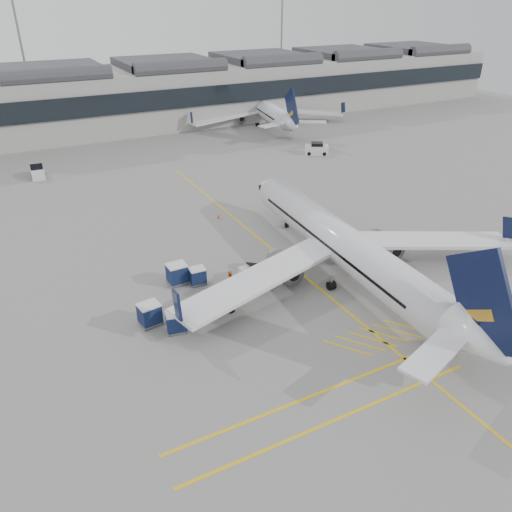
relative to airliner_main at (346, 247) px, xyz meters
name	(u,v)px	position (x,y,z in m)	size (l,w,h in m)	color
ground	(227,326)	(-13.43, -2.35, -3.04)	(220.00, 220.00, 0.00)	gray
terminal	(67,100)	(-13.43, 69.58, 3.10)	(200.00, 20.45, 12.40)	#9E9E99
light_masts	(39,46)	(-15.10, 83.65, 11.45)	(113.00, 0.60, 25.45)	slate
apron_markings	(273,250)	(-3.43, 7.65, -3.03)	(0.25, 60.00, 0.01)	gold
airliner_main	(346,247)	(0.00, 0.00, 0.00)	(35.55, 38.93, 10.35)	silver
airliner_far	(266,110)	(23.41, 58.52, -0.22)	(32.47, 35.77, 9.58)	silver
belt_loader	(254,274)	(-8.02, 3.30, -2.52)	(4.35, 1.65, 1.76)	silver
baggage_cart_a	(177,273)	(-14.69, 5.93, -1.98)	(1.93, 1.61, 1.98)	gray
baggage_cart_b	(197,276)	(-13.06, 4.98, -2.17)	(1.61, 1.35, 1.63)	gray
baggage_cart_c	(176,321)	(-17.31, -1.15, -2.09)	(1.91, 1.68, 1.77)	gray
baggage_cart_d	(150,314)	(-18.90, 0.79, -2.02)	(2.01, 1.74, 1.90)	gray
ramp_agent_a	(250,279)	(-9.00, 2.15, -2.18)	(0.63, 0.41, 1.72)	#DB470B
ramp_agent_b	(230,280)	(-10.83, 2.69, -2.11)	(0.91, 0.71, 1.87)	orange
pushback_tug	(217,304)	(-13.24, -0.03, -2.37)	(2.87, 1.96, 1.51)	#4B4E42
safety_cone_nose	(218,216)	(-5.16, 18.11, -2.78)	(0.38, 0.38, 0.53)	#F24C0A
safety_cone_engine	(308,247)	(-0.01, 6.12, -2.80)	(0.35, 0.35, 0.49)	#F24C0A
service_van_mid	(37,172)	(-22.57, 44.30, -2.22)	(1.92, 3.63, 1.83)	silver
service_van_right	(317,149)	(20.46, 35.17, -2.16)	(4.27, 3.60, 1.97)	silver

